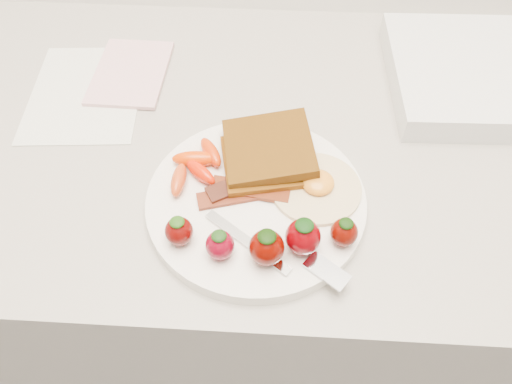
{
  "coord_description": "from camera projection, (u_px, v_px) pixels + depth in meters",
  "views": [
    {
      "loc": [
        0.0,
        1.2,
        1.4
      ],
      "look_at": [
        -0.02,
        1.57,
        0.93
      ],
      "focal_mm": 35.0,
      "sensor_mm": 36.0,
      "label": 1
    }
  ],
  "objects": [
    {
      "name": "plate",
      "position": [
        256.0,
        201.0,
        0.62
      ],
      "size": [
        0.27,
        0.27,
        0.02
      ],
      "primitive_type": "cylinder",
      "color": "white",
      "rests_on": "counter"
    },
    {
      "name": "baby_carrots",
      "position": [
        197.0,
        165.0,
        0.63
      ],
      "size": [
        0.07,
        0.1,
        0.02
      ],
      "color": "#E03901",
      "rests_on": "plate"
    },
    {
      "name": "fried_egg",
      "position": [
        316.0,
        186.0,
        0.61
      ],
      "size": [
        0.14,
        0.14,
        0.02
      ],
      "color": "#F2E7CB",
      "rests_on": "plate"
    },
    {
      "name": "toast_upper",
      "position": [
        269.0,
        148.0,
        0.63
      ],
      "size": [
        0.13,
        0.13,
        0.03
      ],
      "primitive_type": "cube",
      "rotation": [
        0.0,
        -0.1,
        0.17
      ],
      "color": "black",
      "rests_on": "toast_lower"
    },
    {
      "name": "appliance",
      "position": [
        497.0,
        75.0,
        0.75
      ],
      "size": [
        0.32,
        0.26,
        0.04
      ],
      "primitive_type": "cube",
      "rotation": [
        0.0,
        0.0,
        0.03
      ],
      "color": "silver",
      "rests_on": "counter"
    },
    {
      "name": "fork",
      "position": [
        283.0,
        255.0,
        0.56
      ],
      "size": [
        0.17,
        0.1,
        0.0
      ],
      "color": "silver",
      "rests_on": "plate"
    },
    {
      "name": "counter",
      "position": [
        268.0,
        280.0,
        1.06
      ],
      "size": [
        2.0,
        0.6,
        0.9
      ],
      "primitive_type": "cube",
      "color": "gray",
      "rests_on": "ground"
    },
    {
      "name": "toast_lower",
      "position": [
        262.0,
        163.0,
        0.63
      ],
      "size": [
        0.11,
        0.11,
        0.01
      ],
      "primitive_type": "cube",
      "rotation": [
        0.0,
        0.0,
        0.2
      ],
      "color": "#4C2006",
      "rests_on": "plate"
    },
    {
      "name": "bacon_strips",
      "position": [
        244.0,
        189.0,
        0.61
      ],
      "size": [
        0.12,
        0.08,
        0.01
      ],
      "color": "#410807",
      "rests_on": "plate"
    },
    {
      "name": "strawberries",
      "position": [
        267.0,
        239.0,
        0.55
      ],
      "size": [
        0.22,
        0.06,
        0.05
      ],
      "color": "#4F0503",
      "rests_on": "plate"
    },
    {
      "name": "paper_sheet",
      "position": [
        86.0,
        92.0,
        0.75
      ],
      "size": [
        0.18,
        0.23,
        0.0
      ],
      "primitive_type": "cube",
      "rotation": [
        0.0,
        0.0,
        0.08
      ],
      "color": "silver",
      "rests_on": "counter"
    },
    {
      "name": "notepad",
      "position": [
        131.0,
        72.0,
        0.78
      ],
      "size": [
        0.11,
        0.16,
        0.01
      ],
      "primitive_type": "cube",
      "rotation": [
        0.0,
        0.0,
        -0.02
      ],
      "color": "beige",
      "rests_on": "paper_sheet"
    }
  ]
}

